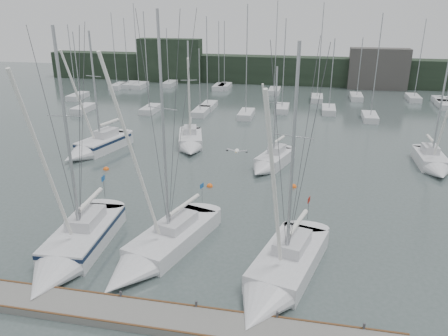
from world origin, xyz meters
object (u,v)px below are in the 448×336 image
object	(u,v)px
sailboat_mid_b	(191,143)
sailboat_mid_e	(434,164)
sailboat_mid_c	(269,163)
buoy_a	(210,186)
sailboat_near_left	(71,251)
sailboat_near_center	(153,253)
buoy_c	(106,169)
sailboat_mid_a	(94,147)
sailboat_near_right	(277,280)
buoy_b	(293,187)

from	to	relation	value
sailboat_mid_b	sailboat_mid_e	size ratio (longest dim) A/B	1.06
sailboat_mid_c	buoy_a	size ratio (longest dim) A/B	18.94
sailboat_near_left	buoy_a	world-z (taller)	sailboat_near_left
sailboat_mid_e	sailboat_mid_b	bearing A→B (deg)	174.58
sailboat_near_center	sailboat_mid_e	distance (m)	27.96
sailboat_mid_e	buoy_c	world-z (taller)	sailboat_mid_e
sailboat_mid_c	sailboat_mid_a	bearing A→B (deg)	-164.08
sailboat_near_left	sailboat_near_right	world-z (taller)	sailboat_near_left
sailboat_mid_a	buoy_b	distance (m)	20.94
buoy_b	sailboat_near_left	bearing A→B (deg)	-132.26
sailboat_near_center	sailboat_near_right	xyz separation A→B (m)	(7.50, -1.27, 0.04)
sailboat_mid_a	sailboat_mid_b	bearing A→B (deg)	36.60
sailboat_mid_c	buoy_c	size ratio (longest dim) A/B	18.56
sailboat_mid_e	buoy_a	xyz separation A→B (m)	(-19.32, -7.88, -0.54)
sailboat_mid_e	buoy_a	size ratio (longest dim) A/B	21.02
sailboat_mid_e	buoy_b	distance (m)	14.07
buoy_b	sailboat_mid_c	bearing A→B (deg)	121.62
sailboat_mid_a	buoy_c	world-z (taller)	sailboat_mid_a
sailboat_near_right	sailboat_mid_b	size ratio (longest dim) A/B	1.19
sailboat_near_center	buoy_c	bearing A→B (deg)	141.62
sailboat_near_center	buoy_a	size ratio (longest dim) A/B	29.08
sailboat_mid_c	sailboat_near_right	bearing A→B (deg)	-64.79
sailboat_mid_a	buoy_b	size ratio (longest dim) A/B	24.31
sailboat_near_center	buoy_b	size ratio (longest dim) A/B	28.88
sailboat_near_center	sailboat_mid_b	bearing A→B (deg)	115.93
sailboat_mid_b	buoy_c	xyz separation A→B (m)	(-5.99, -7.63, -0.55)
sailboat_near_right	buoy_a	bearing A→B (deg)	132.47
buoy_c	buoy_a	bearing A→B (deg)	-10.74
sailboat_mid_a	buoy_b	world-z (taller)	sailboat_mid_a
sailboat_mid_a	sailboat_near_left	bearing A→B (deg)	-51.78
sailboat_near_right	sailboat_near_center	bearing A→B (deg)	-174.82
sailboat_mid_c	sailboat_mid_e	xyz separation A→B (m)	(14.86, 2.62, 0.02)
sailboat_near_left	buoy_c	world-z (taller)	sailboat_near_left
buoy_a	sailboat_near_left	bearing A→B (deg)	-114.12
sailboat_near_left	sailboat_mid_c	distance (m)	20.39
sailboat_near_left	sailboat_near_right	xyz separation A→B (m)	(12.31, -0.35, -0.06)
sailboat_mid_b	sailboat_mid_e	distance (m)	23.70
sailboat_near_center	sailboat_mid_a	bearing A→B (deg)	142.43
sailboat_mid_b	sailboat_near_center	bearing A→B (deg)	-95.94
sailboat_mid_b	buoy_b	world-z (taller)	sailboat_mid_b
sailboat_near_right	sailboat_near_left	bearing A→B (deg)	-166.81
sailboat_mid_e	buoy_b	xyz separation A→B (m)	(-12.41, -6.60, -0.54)
sailboat_mid_c	buoy_b	xyz separation A→B (m)	(2.45, -3.98, -0.52)
sailboat_near_center	sailboat_mid_e	world-z (taller)	sailboat_near_center
sailboat_near_center	sailboat_mid_b	distance (m)	21.43
sailboat_near_center	sailboat_mid_a	size ratio (longest dim) A/B	1.19
sailboat_mid_a	buoy_b	bearing A→B (deg)	2.13
sailboat_mid_a	sailboat_near_center	bearing A→B (deg)	-39.00
sailboat_near_right	sailboat_mid_e	xyz separation A→B (m)	(12.60, 20.71, -0.00)
sailboat_near_right	sailboat_mid_b	distance (m)	24.98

